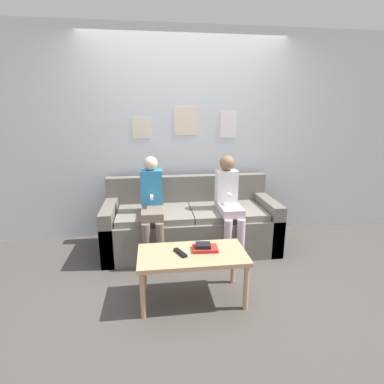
# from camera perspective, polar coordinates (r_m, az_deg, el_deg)

# --- Properties ---
(ground_plane) EXTENTS (10.00, 10.00, 0.00)m
(ground_plane) POSITION_cam_1_polar(r_m,az_deg,el_deg) (3.27, 0.92, -14.30)
(ground_plane) COLOR #4C4742
(wall_back) EXTENTS (8.00, 0.07, 2.60)m
(wall_back) POSITION_cam_1_polar(r_m,az_deg,el_deg) (3.88, -1.26, 10.53)
(wall_back) COLOR silver
(wall_back) RESTS_ON ground_plane
(couch) EXTENTS (2.00, 0.81, 0.83)m
(couch) POSITION_cam_1_polar(r_m,az_deg,el_deg) (3.62, -0.28, -6.24)
(couch) COLOR #6B665B
(couch) RESTS_ON ground_plane
(coffee_table) EXTENTS (0.92, 0.49, 0.44)m
(coffee_table) POSITION_cam_1_polar(r_m,az_deg,el_deg) (2.63, 0.04, -12.57)
(coffee_table) COLOR tan
(coffee_table) RESTS_ON ground_plane
(person_left) EXTENTS (0.24, 0.56, 1.13)m
(person_left) POSITION_cam_1_polar(r_m,az_deg,el_deg) (3.30, -7.63, -2.27)
(person_left) COLOR #756656
(person_left) RESTS_ON ground_plane
(person_right) EXTENTS (0.24, 0.56, 1.13)m
(person_right) POSITION_cam_1_polar(r_m,az_deg,el_deg) (3.40, 7.02, -1.58)
(person_right) COLOR silver
(person_right) RESTS_ON ground_plane
(tv_remote) EXTENTS (0.11, 0.17, 0.02)m
(tv_remote) POSITION_cam_1_polar(r_m,az_deg,el_deg) (2.59, -2.25, -11.47)
(tv_remote) COLOR black
(tv_remote) RESTS_ON coffee_table
(book_stack) EXTENTS (0.23, 0.16, 0.06)m
(book_stack) POSITION_cam_1_polar(r_m,az_deg,el_deg) (2.65, 2.34, -10.52)
(book_stack) COLOR red
(book_stack) RESTS_ON coffee_table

